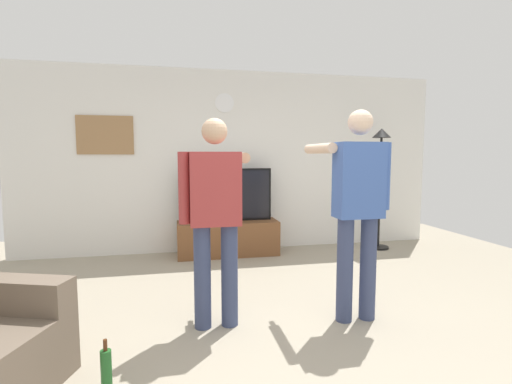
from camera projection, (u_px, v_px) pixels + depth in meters
name	position (u px, v px, depth m)	size (l,w,h in m)	color
ground_plane	(294.00, 339.00, 2.91)	(8.40, 8.40, 0.00)	#9E937F
back_wall	(235.00, 162.00, 5.65)	(6.40, 0.10, 2.70)	silver
tv_stand	(228.00, 238.00, 5.39)	(1.45, 0.51, 0.49)	brown
television	(227.00, 195.00, 5.37)	(1.29, 0.07, 0.76)	black
wall_clock	(224.00, 103.00, 5.48)	(0.28, 0.28, 0.03)	white
framed_picture	(105.00, 135.00, 5.18)	(0.76, 0.04, 0.54)	#997047
floor_lamp	(381.00, 163.00, 5.66)	(0.32, 0.32, 1.85)	black
person_standing_nearer_lamp	(215.00, 210.00, 3.06)	(0.59, 0.78, 1.74)	#384266
person_standing_nearer_couch	(357.00, 203.00, 3.18)	(0.58, 0.78, 1.82)	#384266
beverage_bottle	(106.00, 371.00, 2.25)	(0.07, 0.07, 0.33)	#1E5923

